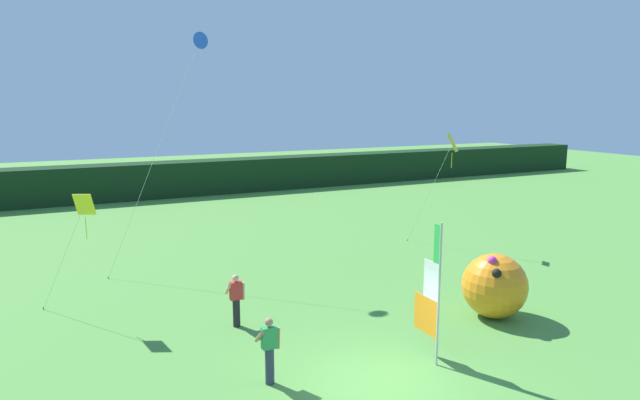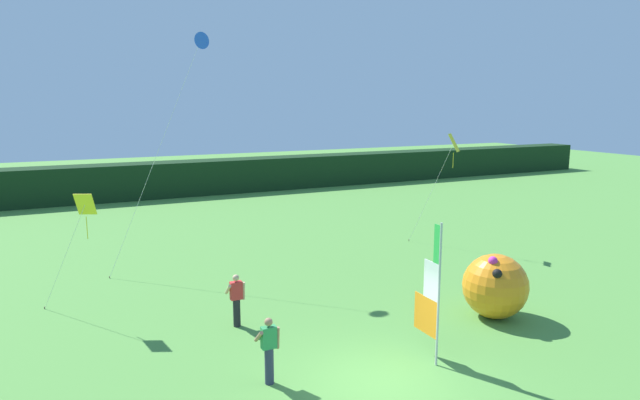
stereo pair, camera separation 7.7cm
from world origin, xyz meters
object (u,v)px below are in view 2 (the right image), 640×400
kite_yellow_diamond_2 (452,147)px  kite_yellow_diamond_1 (84,210)px  inflatable_balloon (495,286)px  banner_flag (431,295)px  kite_blue_delta_0 (200,43)px  person_near_banner (236,299)px  person_mid_field (269,349)px

kite_yellow_diamond_2 → kite_yellow_diamond_1: bearing=-172.8°
inflatable_balloon → banner_flag: bearing=-157.2°
kite_blue_delta_0 → kite_yellow_diamond_2: bearing=-9.1°
inflatable_balloon → kite_yellow_diamond_2: 9.26m
person_near_banner → kite_blue_delta_0: bearing=83.7°
banner_flag → inflatable_balloon: 4.03m
inflatable_balloon → kite_yellow_diamond_1: bearing=154.6°
person_near_banner → person_mid_field: size_ratio=0.97×
kite_yellow_diamond_2 → person_near_banner: bearing=-158.4°
person_near_banner → kite_yellow_diamond_2: bearing=21.6°
kite_yellow_diamond_2 → person_mid_field: bearing=-145.4°
person_mid_field → kite_yellow_diamond_1: 7.71m
banner_flag → person_mid_field: size_ratio=2.26×
person_mid_field → kite_yellow_diamond_2: 15.05m
kite_yellow_diamond_2 → inflatable_balloon: bearing=-119.1°
inflatable_balloon → person_near_banner: bearing=159.5°
person_mid_field → kite_yellow_diamond_2: size_ratio=0.31×
person_near_banner → inflatable_balloon: inflatable_balloon is taller
inflatable_balloon → kite_blue_delta_0: size_ratio=0.22×
person_near_banner → kite_blue_delta_0: kite_blue_delta_0 is taller
banner_flag → person_mid_field: 4.37m
banner_flag → inflatable_balloon: (3.64, 1.53, -0.78)m
kite_yellow_diamond_2 → kite_blue_delta_0: bearing=170.9°
banner_flag → kite_blue_delta_0: size_ratio=0.40×
person_near_banner → inflatable_balloon: size_ratio=0.78×
person_mid_field → kite_yellow_diamond_1: (-3.63, 6.29, 2.58)m
person_mid_field → inflatable_balloon: 7.90m
kite_blue_delta_0 → kite_yellow_diamond_2: (10.96, -1.76, -4.25)m
inflatable_balloon → kite_yellow_diamond_1: kite_yellow_diamond_1 is taller
banner_flag → person_near_banner: (-3.90, 4.35, -0.94)m
kite_yellow_diamond_1 → person_mid_field: bearing=-60.0°
banner_flag → kite_yellow_diamond_2: kite_yellow_diamond_2 is taller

